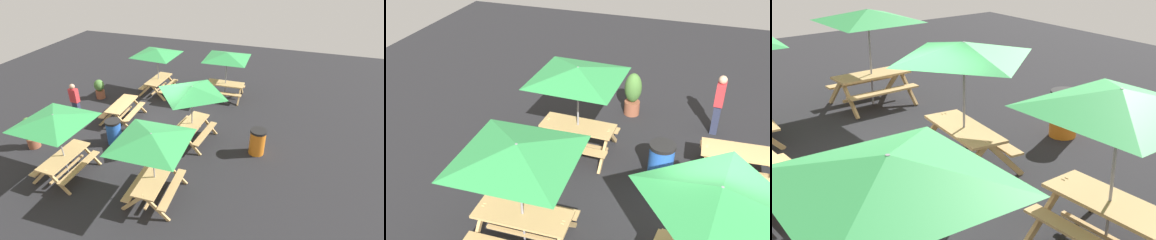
% 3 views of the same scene
% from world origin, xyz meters
% --- Properties ---
extents(ground_plane, '(25.90, 25.90, 0.00)m').
position_xyz_m(ground_plane, '(0.00, 0.00, 0.00)').
color(ground_plane, '#232326').
rests_on(ground_plane, ground).
extents(picnic_table_0, '(2.24, 2.24, 2.34)m').
position_xyz_m(picnic_table_0, '(0.28, 1.48, 1.99)').
color(picnic_table_0, tan).
rests_on(picnic_table_0, ground).
extents(picnic_table_2, '(2.83, 2.83, 2.34)m').
position_xyz_m(picnic_table_2, '(3.56, -1.80, 1.99)').
color(picnic_table_2, tan).
rests_on(picnic_table_2, ground).
extents(picnic_table_4, '(2.83, 2.83, 2.34)m').
position_xyz_m(picnic_table_4, '(3.54, 1.43, 1.99)').
color(picnic_table_4, tan).
rests_on(picnic_table_4, ground).
extents(picnic_table_5, '(1.87, 1.62, 0.81)m').
position_xyz_m(picnic_table_5, '(-0.27, -1.91, 0.56)').
color(picnic_table_5, tan).
rests_on(picnic_table_5, ground).
extents(trash_bin_blue, '(0.59, 0.59, 0.98)m').
position_xyz_m(trash_bin_blue, '(1.43, -1.29, 0.49)').
color(trash_bin_blue, blue).
rests_on(trash_bin_blue, ground).
extents(potted_plant_1, '(0.48, 0.48, 1.27)m').
position_xyz_m(potted_plant_1, '(2.68, -4.04, 0.66)').
color(potted_plant_1, '#935138').
rests_on(potted_plant_1, ground).
extents(person_standing, '(0.24, 0.37, 1.67)m').
position_xyz_m(person_standing, '(0.37, -3.78, 0.89)').
color(person_standing, '#2D334C').
rests_on(person_standing, ground).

